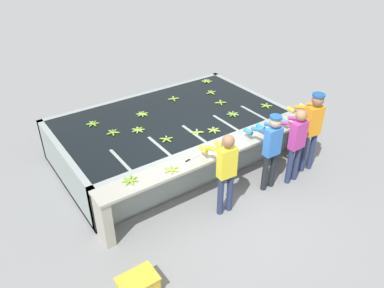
{
  "coord_description": "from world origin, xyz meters",
  "views": [
    {
      "loc": [
        -3.7,
        -4.23,
        4.62
      ],
      "look_at": [
        0.0,
        1.04,
        0.65
      ],
      "focal_mm": 35.0,
      "sensor_mm": 36.0,
      "label": 1
    }
  ],
  "objects_px": {
    "worker_1": "(271,146)",
    "banana_bunch_floating_6": "(221,103)",
    "banana_bunch_floating_9": "(211,92)",
    "banana_bunch_ledge_0": "(130,180)",
    "crate": "(138,286)",
    "worker_0": "(225,167)",
    "worker_2": "(296,140)",
    "banana_bunch_ledge_2": "(223,150)",
    "banana_bunch_floating_2": "(113,132)",
    "banana_bunch_floating_4": "(214,130)",
    "banana_bunch_floating_3": "(197,132)",
    "banana_bunch_floating_10": "(233,114)",
    "banana_bunch_floating_1": "(166,139)",
    "banana_bunch_ledge_1": "(172,169)",
    "banana_bunch_floating_8": "(93,124)",
    "banana_bunch_floating_11": "(138,130)",
    "banana_bunch_floating_7": "(142,114)",
    "banana_bunch_floating_12": "(174,99)",
    "knife_0": "(191,159)",
    "banana_bunch_floating_0": "(266,106)",
    "banana_bunch_floating_5": "(207,81)",
    "worker_3": "(312,125)"
  },
  "relations": [
    {
      "from": "banana_bunch_floating_10",
      "to": "banana_bunch_ledge_2",
      "type": "height_order",
      "value": "banana_bunch_ledge_2"
    },
    {
      "from": "banana_bunch_floating_1",
      "to": "banana_bunch_ledge_1",
      "type": "height_order",
      "value": "banana_bunch_ledge_1"
    },
    {
      "from": "banana_bunch_floating_11",
      "to": "banana_bunch_floating_7",
      "type": "bearing_deg",
      "value": 54.82
    },
    {
      "from": "banana_bunch_floating_9",
      "to": "banana_bunch_ledge_0",
      "type": "relative_size",
      "value": 1.0
    },
    {
      "from": "worker_1",
      "to": "worker_0",
      "type": "bearing_deg",
      "value": -177.16
    },
    {
      "from": "banana_bunch_floating_0",
      "to": "banana_bunch_floating_9",
      "type": "relative_size",
      "value": 0.99
    },
    {
      "from": "banana_bunch_floating_3",
      "to": "banana_bunch_floating_10",
      "type": "xyz_separation_m",
      "value": [
        1.09,
        0.2,
        -0.0
      ]
    },
    {
      "from": "worker_1",
      "to": "banana_bunch_floating_12",
      "type": "xyz_separation_m",
      "value": [
        -0.34,
        2.8,
        -0.02
      ]
    },
    {
      "from": "banana_bunch_floating_10",
      "to": "crate",
      "type": "bearing_deg",
      "value": -148.47
    },
    {
      "from": "worker_1",
      "to": "crate",
      "type": "relative_size",
      "value": 2.88
    },
    {
      "from": "banana_bunch_floating_7",
      "to": "banana_bunch_floating_9",
      "type": "xyz_separation_m",
      "value": [
        1.92,
        0.05,
        0.0
      ]
    },
    {
      "from": "banana_bunch_floating_0",
      "to": "banana_bunch_floating_2",
      "type": "xyz_separation_m",
      "value": [
        -3.34,
        0.87,
        0.0
      ]
    },
    {
      "from": "banana_bunch_floating_3",
      "to": "banana_bunch_floating_7",
      "type": "distance_m",
      "value": 1.41
    },
    {
      "from": "banana_bunch_floating_5",
      "to": "banana_bunch_floating_11",
      "type": "distance_m",
      "value": 2.94
    },
    {
      "from": "worker_0",
      "to": "banana_bunch_floating_1",
      "type": "bearing_deg",
      "value": 102.87
    },
    {
      "from": "worker_2",
      "to": "worker_0",
      "type": "bearing_deg",
      "value": 178.05
    },
    {
      "from": "worker_0",
      "to": "worker_2",
      "type": "relative_size",
      "value": 1.0
    },
    {
      "from": "banana_bunch_floating_7",
      "to": "worker_2",
      "type": "bearing_deg",
      "value": -54.69
    },
    {
      "from": "banana_bunch_floating_1",
      "to": "banana_bunch_ledge_2",
      "type": "bearing_deg",
      "value": -56.32
    },
    {
      "from": "banana_bunch_floating_12",
      "to": "knife_0",
      "type": "height_order",
      "value": "banana_bunch_floating_12"
    },
    {
      "from": "worker_1",
      "to": "banana_bunch_floating_8",
      "type": "relative_size",
      "value": 5.61
    },
    {
      "from": "banana_bunch_floating_4",
      "to": "banana_bunch_floating_9",
      "type": "bearing_deg",
      "value": 54.15
    },
    {
      "from": "banana_bunch_floating_2",
      "to": "crate",
      "type": "bearing_deg",
      "value": -109.92
    },
    {
      "from": "banana_bunch_ledge_0",
      "to": "banana_bunch_ledge_1",
      "type": "distance_m",
      "value": 0.72
    },
    {
      "from": "banana_bunch_floating_3",
      "to": "banana_bunch_floating_8",
      "type": "height_order",
      "value": "same"
    },
    {
      "from": "banana_bunch_ledge_1",
      "to": "crate",
      "type": "relative_size",
      "value": 0.51
    },
    {
      "from": "banana_bunch_floating_12",
      "to": "banana_bunch_ledge_2",
      "type": "bearing_deg",
      "value": -101.19
    },
    {
      "from": "banana_bunch_ledge_2",
      "to": "banana_bunch_floating_2",
      "type": "bearing_deg",
      "value": 127.5
    },
    {
      "from": "worker_0",
      "to": "banana_bunch_ledge_0",
      "type": "height_order",
      "value": "worker_0"
    },
    {
      "from": "banana_bunch_floating_7",
      "to": "banana_bunch_floating_8",
      "type": "relative_size",
      "value": 0.99
    },
    {
      "from": "banana_bunch_floating_6",
      "to": "banana_bunch_floating_3",
      "type": "bearing_deg",
      "value": -147.2
    },
    {
      "from": "banana_bunch_floating_0",
      "to": "banana_bunch_floating_3",
      "type": "relative_size",
      "value": 1.06
    },
    {
      "from": "banana_bunch_floating_7",
      "to": "banana_bunch_floating_12",
      "type": "xyz_separation_m",
      "value": [
        0.98,
        0.27,
        0.0
      ]
    },
    {
      "from": "banana_bunch_floating_1",
      "to": "banana_bunch_ledge_1",
      "type": "bearing_deg",
      "value": -116.86
    },
    {
      "from": "banana_bunch_floating_9",
      "to": "banana_bunch_ledge_1",
      "type": "height_order",
      "value": "banana_bunch_ledge_1"
    },
    {
      "from": "worker_2",
      "to": "banana_bunch_floating_5",
      "type": "bearing_deg",
      "value": 83.39
    },
    {
      "from": "banana_bunch_floating_3",
      "to": "banana_bunch_floating_7",
      "type": "height_order",
      "value": "same"
    },
    {
      "from": "worker_2",
      "to": "worker_3",
      "type": "relative_size",
      "value": 0.92
    },
    {
      "from": "banana_bunch_floating_2",
      "to": "banana_bunch_floating_8",
      "type": "bearing_deg",
      "value": 108.27
    },
    {
      "from": "banana_bunch_ledge_2",
      "to": "banana_bunch_floating_4",
      "type": "bearing_deg",
      "value": 64.41
    },
    {
      "from": "banana_bunch_floating_8",
      "to": "banana_bunch_ledge_1",
      "type": "xyz_separation_m",
      "value": [
        0.46,
        -2.3,
        0.0
      ]
    },
    {
      "from": "worker_0",
      "to": "banana_bunch_floating_8",
      "type": "xyz_separation_m",
      "value": [
        -1.23,
        2.79,
        -0.01
      ]
    },
    {
      "from": "banana_bunch_floating_0",
      "to": "banana_bunch_floating_2",
      "type": "relative_size",
      "value": 1.0
    },
    {
      "from": "worker_1",
      "to": "banana_bunch_floating_9",
      "type": "xyz_separation_m",
      "value": [
        0.59,
        2.58,
        -0.02
      ]
    },
    {
      "from": "banana_bunch_floating_4",
      "to": "banana_bunch_floating_10",
      "type": "bearing_deg",
      "value": 22.68
    },
    {
      "from": "banana_bunch_floating_3",
      "to": "banana_bunch_ledge_1",
      "type": "bearing_deg",
      "value": -144.42
    },
    {
      "from": "worker_1",
      "to": "banana_bunch_floating_6",
      "type": "height_order",
      "value": "worker_1"
    },
    {
      "from": "banana_bunch_floating_5",
      "to": "banana_bunch_ledge_0",
      "type": "relative_size",
      "value": 1.01
    },
    {
      "from": "worker_2",
      "to": "banana_bunch_floating_2",
      "type": "height_order",
      "value": "worker_2"
    },
    {
      "from": "banana_bunch_floating_4",
      "to": "banana_bunch_floating_3",
      "type": "bearing_deg",
      "value": 159.12
    }
  ]
}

